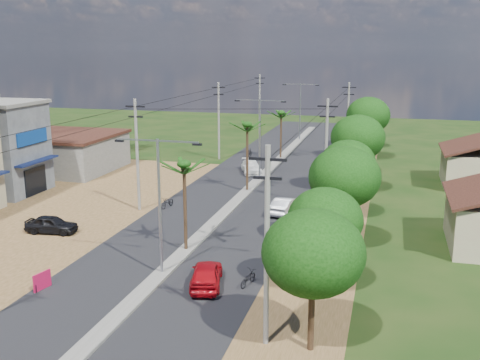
% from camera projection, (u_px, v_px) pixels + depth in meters
% --- Properties ---
extents(ground, '(160.00, 160.00, 0.00)m').
position_uv_depth(ground, '(162.00, 275.00, 32.59)').
color(ground, black).
rests_on(ground, ground).
extents(road, '(12.00, 110.00, 0.04)m').
position_uv_depth(road, '(232.00, 206.00, 46.68)').
color(road, black).
rests_on(road, ground).
extents(median, '(1.00, 90.00, 0.18)m').
position_uv_depth(median, '(241.00, 196.00, 49.49)').
color(median, '#605E56').
rests_on(median, ground).
extents(dirt_lot_west, '(18.00, 46.00, 0.04)m').
position_uv_depth(dirt_lot_west, '(24.00, 216.00, 43.89)').
color(dirt_lot_west, '#4F3E1B').
rests_on(dirt_lot_west, ground).
extents(dirt_shoulder_east, '(5.00, 90.00, 0.03)m').
position_uv_depth(dirt_shoulder_east, '(335.00, 214.00, 44.54)').
color(dirt_shoulder_east, '#4F3E1B').
rests_on(dirt_shoulder_east, ground).
extents(low_shed, '(10.40, 10.40, 3.95)m').
position_uv_depth(low_shed, '(66.00, 152.00, 59.99)').
color(low_shed, '#605E56').
rests_on(low_shed, ground).
extents(tree_east_a, '(4.40, 4.40, 6.37)m').
position_uv_depth(tree_east_a, '(313.00, 253.00, 23.52)').
color(tree_east_a, black).
rests_on(tree_east_a, ground).
extents(tree_east_b, '(4.00, 4.00, 5.83)m').
position_uv_depth(tree_east_b, '(325.00, 220.00, 29.30)').
color(tree_east_b, black).
rests_on(tree_east_b, ground).
extents(tree_east_c, '(4.60, 4.60, 6.83)m').
position_uv_depth(tree_east_c, '(345.00, 177.00, 35.60)').
color(tree_east_c, black).
rests_on(tree_east_c, ground).
extents(tree_east_d, '(4.20, 4.20, 6.13)m').
position_uv_depth(tree_east_d, '(348.00, 163.00, 42.37)').
color(tree_east_d, black).
rests_on(tree_east_d, ground).
extents(tree_east_e, '(4.80, 4.80, 7.14)m').
position_uv_depth(tree_east_e, '(358.00, 138.00, 49.67)').
color(tree_east_e, black).
rests_on(tree_east_e, ground).
extents(tree_east_f, '(3.80, 3.80, 5.52)m').
position_uv_depth(tree_east_f, '(358.00, 137.00, 57.56)').
color(tree_east_f, black).
rests_on(tree_east_f, ground).
extents(tree_east_g, '(5.00, 5.00, 7.38)m').
position_uv_depth(tree_east_g, '(368.00, 115.00, 64.62)').
color(tree_east_g, black).
rests_on(tree_east_g, ground).
extents(tree_east_h, '(4.40, 4.40, 6.52)m').
position_uv_depth(tree_east_h, '(368.00, 113.00, 72.35)').
color(tree_east_h, black).
rests_on(tree_east_h, ground).
extents(palm_median_near, '(2.00, 2.00, 6.15)m').
position_uv_depth(palm_median_near, '(184.00, 168.00, 35.07)').
color(palm_median_near, black).
rests_on(palm_median_near, ground).
extents(palm_median_mid, '(2.00, 2.00, 6.55)m').
position_uv_depth(palm_median_mid, '(247.00, 128.00, 50.03)').
color(palm_median_mid, black).
rests_on(palm_median_mid, ground).
extents(palm_median_far, '(2.00, 2.00, 5.85)m').
position_uv_depth(palm_median_far, '(281.00, 115.00, 65.21)').
color(palm_median_far, black).
rests_on(palm_median_far, ground).
extents(streetlight_near, '(5.10, 0.18, 8.00)m').
position_uv_depth(streetlight_near, '(159.00, 196.00, 31.49)').
color(streetlight_near, gray).
rests_on(streetlight_near, ground).
extents(streetlight_mid, '(5.10, 0.18, 8.00)m').
position_uv_depth(streetlight_mid, '(260.00, 132.00, 54.98)').
color(streetlight_mid, gray).
rests_on(streetlight_mid, ground).
extents(streetlight_far, '(5.10, 0.18, 8.00)m').
position_uv_depth(streetlight_far, '(300.00, 107.00, 78.47)').
color(streetlight_far, gray).
rests_on(streetlight_far, ground).
extents(utility_pole_w_b, '(1.60, 0.24, 9.00)m').
position_uv_depth(utility_pole_w_b, '(137.00, 152.00, 44.54)').
color(utility_pole_w_b, '#605E56').
rests_on(utility_pole_w_b, ground).
extents(utility_pole_w_c, '(1.60, 0.24, 9.00)m').
position_uv_depth(utility_pole_w_c, '(219.00, 119.00, 65.21)').
color(utility_pole_w_c, '#605E56').
rests_on(utility_pole_w_c, ground).
extents(utility_pole_w_d, '(1.60, 0.24, 9.00)m').
position_uv_depth(utility_pole_w_d, '(260.00, 102.00, 84.95)').
color(utility_pole_w_d, '#605E56').
rests_on(utility_pole_w_d, ground).
extents(utility_pole_e_a, '(1.60, 0.24, 9.00)m').
position_uv_depth(utility_pole_e_a, '(267.00, 243.00, 23.96)').
color(utility_pole_e_a, '#605E56').
rests_on(utility_pole_e_a, ground).
extents(utility_pole_e_b, '(1.60, 0.24, 9.00)m').
position_uv_depth(utility_pole_e_b, '(326.00, 152.00, 44.64)').
color(utility_pole_e_b, '#605E56').
rests_on(utility_pole_e_b, ground).
extents(utility_pole_e_c, '(1.60, 0.24, 9.00)m').
position_uv_depth(utility_pole_e_c, '(348.00, 119.00, 65.31)').
color(utility_pole_e_c, '#605E56').
rests_on(utility_pole_e_c, ground).
extents(car_red_near, '(2.53, 4.33, 1.38)m').
position_uv_depth(car_red_near, '(206.00, 275.00, 30.87)').
color(car_red_near, '#96080F').
rests_on(car_red_near, ground).
extents(car_silver_mid, '(2.10, 4.23, 1.33)m').
position_uv_depth(car_silver_mid, '(286.00, 206.00, 44.40)').
color(car_silver_mid, '#ABAEB4').
rests_on(car_silver_mid, ground).
extents(car_white_far, '(3.25, 4.74, 1.27)m').
position_uv_depth(car_white_far, '(251.00, 167.00, 58.79)').
color(car_white_far, silver).
rests_on(car_white_far, ground).
extents(car_parked_dark, '(3.83, 1.87, 1.26)m').
position_uv_depth(car_parked_dark, '(52.00, 225.00, 39.76)').
color(car_parked_dark, black).
rests_on(car_parked_dark, ground).
extents(moto_rider_east, '(0.93, 1.70, 0.85)m').
position_uv_depth(moto_rider_east, '(248.00, 279.00, 31.02)').
color(moto_rider_east, black).
rests_on(moto_rider_east, ground).
extents(moto_rider_west_a, '(0.88, 1.81, 0.91)m').
position_uv_depth(moto_rider_west_a, '(168.00, 203.00, 46.08)').
color(moto_rider_west_a, black).
rests_on(moto_rider_west_a, ground).
extents(moto_rider_west_b, '(0.55, 1.80, 1.07)m').
position_uv_depth(moto_rider_west_b, '(250.00, 153.00, 67.03)').
color(moto_rider_west_b, black).
rests_on(moto_rider_west_b, ground).
extents(roadside_sign, '(0.34, 1.21, 1.02)m').
position_uv_depth(roadside_sign, '(42.00, 281.00, 30.50)').
color(roadside_sign, '#AE103B').
rests_on(roadside_sign, ground).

